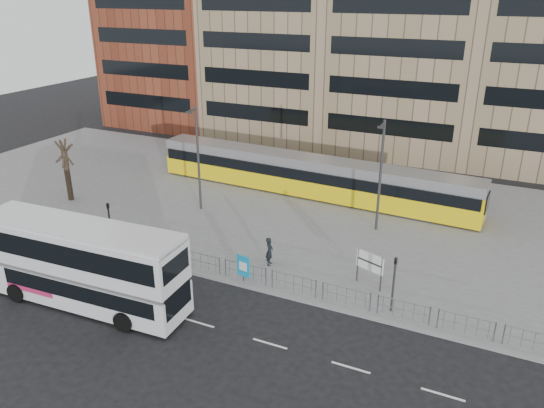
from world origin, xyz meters
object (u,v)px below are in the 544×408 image
at_px(station_sign, 370,263).
at_px(lamp_post_east, 380,172).
at_px(pedestrian, 269,251).
at_px(traffic_light_west, 110,220).
at_px(traffic_light_east, 394,278).
at_px(bare_tree, 62,137).
at_px(double_decker_bus, 82,262).
at_px(ad_panel, 243,267).
at_px(tram, 310,176).
at_px(lamp_post_west, 198,155).

xyz_separation_m(station_sign, lamp_post_east, (-1.58, 7.55, 2.82)).
relative_size(pedestrian, lamp_post_east, 0.23).
height_order(station_sign, traffic_light_west, traffic_light_west).
relative_size(traffic_light_east, bare_tree, 0.45).
xyz_separation_m(double_decker_bus, lamp_post_east, (11.62, 15.47, 1.89)).
relative_size(station_sign, bare_tree, 0.30).
bearing_deg(double_decker_bus, bare_tree, 135.02).
distance_m(double_decker_bus, traffic_light_west, 6.27).
distance_m(pedestrian, traffic_light_east, 8.14).
bearing_deg(ad_panel, pedestrian, 87.37).
bearing_deg(lamp_post_east, tram, 147.04).
bearing_deg(lamp_post_east, pedestrian, -120.46).
bearing_deg(traffic_light_east, bare_tree, 170.30).
distance_m(tram, pedestrian, 12.23).
bearing_deg(lamp_post_west, tram, 45.14).
height_order(traffic_light_east, bare_tree, bare_tree).
bearing_deg(lamp_post_east, traffic_light_west, -145.71).
xyz_separation_m(double_decker_bus, pedestrian, (7.10, 7.77, -1.44)).
relative_size(double_decker_bus, traffic_light_west, 3.75).
bearing_deg(traffic_light_west, traffic_light_east, -21.67).
xyz_separation_m(tram, lamp_post_west, (-6.35, -6.38, 2.71)).
bearing_deg(pedestrian, ad_panel, 154.28).
bearing_deg(pedestrian, lamp_post_east, -44.57).
bearing_deg(pedestrian, traffic_light_east, -116.94).
height_order(pedestrian, traffic_light_east, traffic_light_east).
xyz_separation_m(traffic_light_west, lamp_post_west, (1.63, 7.94, 2.32)).
xyz_separation_m(station_sign, ad_panel, (-6.60, -2.56, -0.47)).
relative_size(lamp_post_east, bare_tree, 1.13).
distance_m(pedestrian, lamp_post_west, 10.75).
bearing_deg(double_decker_bus, pedestrian, 44.88).
distance_m(double_decker_bus, tram, 20.42).
bearing_deg(double_decker_bus, traffic_light_east, 19.07).
distance_m(double_decker_bus, station_sign, 15.42).
bearing_deg(ad_panel, double_decker_bus, -131.95).
bearing_deg(tram, station_sign, -52.60).
bearing_deg(traffic_light_west, pedestrian, -10.49).
height_order(traffic_light_west, lamp_post_west, lamp_post_west).
bearing_deg(traffic_light_east, double_decker_bus, -157.94).
bearing_deg(traffic_light_west, lamp_post_west, 55.13).
height_order(double_decker_bus, station_sign, double_decker_bus).
height_order(double_decker_bus, traffic_light_east, double_decker_bus).
distance_m(double_decker_bus, ad_panel, 8.62).
relative_size(double_decker_bus, ad_panel, 7.26).
distance_m(traffic_light_east, lamp_post_east, 10.31).
height_order(station_sign, lamp_post_east, lamp_post_east).
bearing_deg(station_sign, tram, 144.97).
height_order(double_decker_bus, pedestrian, double_decker_bus).
distance_m(traffic_light_west, traffic_light_east, 18.00).
bearing_deg(station_sign, ad_panel, -138.65).
relative_size(ad_panel, lamp_post_west, 0.20).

